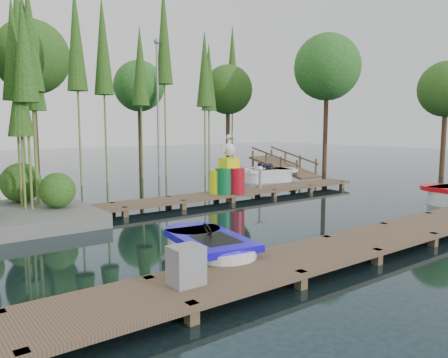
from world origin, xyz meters
TOP-DOWN VIEW (x-y plane):
  - ground_plane at (0.00, 0.00)m, footprint 90.00×90.00m
  - near_dock at (0.00, -4.50)m, footprint 18.00×1.50m
  - far_dock at (1.00, 2.50)m, footprint 15.00×1.20m
  - tree_screen at (-2.04, 10.60)m, footprint 34.42×18.53m
  - lamp_rear at (4.00, 11.00)m, footprint 0.30×0.30m
  - ramp at (9.00, 6.50)m, footprint 1.50×3.94m
  - boat_blue at (-2.58, -3.10)m, footprint 1.52×2.73m
  - boat_yellow_far at (-3.89, 8.34)m, footprint 2.90×1.80m
  - boat_white_far at (7.10, 5.68)m, footprint 3.18×2.15m
  - utility_cabinet at (-3.99, -4.50)m, footprint 0.49×0.41m
  - yellow_barrel at (1.71, 2.50)m, footprint 0.55×0.55m
  - drum_cluster at (2.18, 2.34)m, footprint 1.21×1.11m
  - seagull_post at (3.75, 2.50)m, footprint 0.54×0.29m

SIDE VIEW (x-z plane):
  - ground_plane at x=0.00m, z-range 0.00..0.00m
  - far_dock at x=1.00m, z-range -0.02..0.48m
  - near_dock at x=0.00m, z-range -0.02..0.48m
  - boat_blue at x=-2.58m, z-range -0.18..0.69m
  - boat_yellow_far at x=-3.89m, z-range -0.39..0.96m
  - boat_white_far at x=7.10m, z-range -0.38..1.00m
  - ramp at x=9.00m, z-range -0.16..1.33m
  - utility_cabinet at x=-3.99m, z-range 0.30..0.90m
  - yellow_barrel at x=1.71m, z-range 0.30..1.13m
  - seagull_post at x=3.75m, z-range 0.45..1.32m
  - drum_cluster at x=2.18m, z-range -0.13..1.96m
  - lamp_rear at x=4.00m, z-range 0.64..7.89m
  - tree_screen at x=-2.04m, z-range 0.96..11.27m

